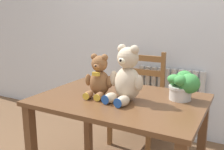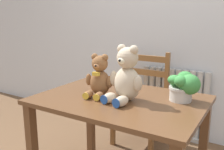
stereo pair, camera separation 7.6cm
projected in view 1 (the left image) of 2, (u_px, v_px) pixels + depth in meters
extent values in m
cube|color=silver|center=(171.00, 15.00, 2.58)|extent=(8.00, 0.04, 2.60)
cylinder|color=beige|center=(141.00, 98.00, 2.86)|extent=(0.06, 0.06, 0.75)
cylinder|color=beige|center=(147.00, 99.00, 2.83)|extent=(0.06, 0.06, 0.75)
cylinder|color=beige|center=(153.00, 100.00, 2.79)|extent=(0.06, 0.06, 0.75)
cylinder|color=beige|center=(159.00, 101.00, 2.76)|extent=(0.06, 0.06, 0.75)
cylinder|color=beige|center=(166.00, 102.00, 2.72)|extent=(0.06, 0.06, 0.75)
cylinder|color=beige|center=(172.00, 103.00, 2.69)|extent=(0.06, 0.06, 0.75)
cylinder|color=beige|center=(179.00, 104.00, 2.66)|extent=(0.06, 0.06, 0.75)
cylinder|color=beige|center=(186.00, 105.00, 2.62)|extent=(0.06, 0.06, 0.75)
cylinder|color=beige|center=(193.00, 106.00, 2.59)|extent=(0.06, 0.06, 0.75)
cylinder|color=beige|center=(200.00, 107.00, 2.55)|extent=(0.06, 0.06, 0.75)
cube|color=beige|center=(167.00, 132.00, 2.79)|extent=(0.73, 0.10, 0.04)
cube|color=brown|center=(120.00, 100.00, 1.73)|extent=(1.13, 0.80, 0.03)
cube|color=brown|center=(88.00, 118.00, 2.35)|extent=(0.06, 0.06, 0.70)
cube|color=brown|center=(202.00, 144.00, 1.87)|extent=(0.06, 0.06, 0.70)
cube|color=brown|center=(136.00, 103.00, 2.54)|extent=(0.46, 0.41, 0.03)
cube|color=brown|center=(148.00, 135.00, 2.33)|extent=(0.04, 0.04, 0.41)
cube|color=brown|center=(110.00, 126.00, 2.52)|extent=(0.04, 0.04, 0.41)
cube|color=brown|center=(162.00, 97.00, 2.59)|extent=(0.04, 0.04, 0.94)
cube|color=brown|center=(126.00, 92.00, 2.78)|extent=(0.04, 0.04, 0.94)
cube|color=brown|center=(144.00, 58.00, 2.59)|extent=(0.38, 0.03, 0.06)
cube|color=brown|center=(144.00, 72.00, 2.63)|extent=(0.38, 0.03, 0.06)
ellipsoid|color=brown|center=(100.00, 83.00, 1.76)|extent=(0.16, 0.14, 0.18)
sphere|color=brown|center=(99.00, 64.00, 1.73)|extent=(0.11, 0.11, 0.11)
sphere|color=brown|center=(105.00, 58.00, 1.70)|extent=(0.05, 0.05, 0.05)
sphere|color=brown|center=(94.00, 57.00, 1.73)|extent=(0.05, 0.05, 0.05)
ellipsoid|color=#B2794C|center=(97.00, 66.00, 1.69)|extent=(0.05, 0.05, 0.04)
sphere|color=black|center=(96.00, 66.00, 1.67)|extent=(0.01, 0.01, 0.01)
ellipsoid|color=brown|center=(110.00, 82.00, 1.71)|extent=(0.05, 0.05, 0.08)
ellipsoid|color=brown|center=(88.00, 80.00, 1.77)|extent=(0.05, 0.05, 0.08)
ellipsoid|color=brown|center=(100.00, 96.00, 1.67)|extent=(0.06, 0.10, 0.05)
cylinder|color=gold|center=(97.00, 98.00, 1.63)|extent=(0.05, 0.01, 0.05)
ellipsoid|color=brown|center=(89.00, 95.00, 1.70)|extent=(0.06, 0.10, 0.05)
cylinder|color=gold|center=(86.00, 96.00, 1.66)|extent=(0.05, 0.01, 0.05)
cube|color=gold|center=(96.00, 74.00, 1.69)|extent=(0.05, 0.03, 0.02)
ellipsoid|color=beige|center=(128.00, 84.00, 1.65)|extent=(0.21, 0.19, 0.23)
sphere|color=beige|center=(128.00, 58.00, 1.61)|extent=(0.14, 0.14, 0.14)
sphere|color=beige|center=(134.00, 50.00, 1.57)|extent=(0.06, 0.06, 0.06)
sphere|color=beige|center=(122.00, 49.00, 1.63)|extent=(0.06, 0.06, 0.06)
ellipsoid|color=white|center=(123.00, 60.00, 1.58)|extent=(0.07, 0.06, 0.04)
sphere|color=black|center=(121.00, 60.00, 1.56)|extent=(0.02, 0.02, 0.02)
ellipsoid|color=beige|center=(139.00, 83.00, 1.57)|extent=(0.06, 0.06, 0.11)
ellipsoid|color=beige|center=(114.00, 78.00, 1.70)|extent=(0.06, 0.06, 0.11)
ellipsoid|color=beige|center=(123.00, 101.00, 1.55)|extent=(0.09, 0.12, 0.07)
cylinder|color=#1E4793|center=(117.00, 103.00, 1.51)|extent=(0.06, 0.02, 0.06)
ellipsoid|color=beige|center=(110.00, 98.00, 1.61)|extent=(0.09, 0.12, 0.07)
cylinder|color=#1E4793|center=(105.00, 100.00, 1.57)|extent=(0.06, 0.02, 0.06)
cylinder|color=beige|center=(180.00, 93.00, 1.68)|extent=(0.15, 0.15, 0.09)
cylinder|color=beige|center=(181.00, 87.00, 1.67)|extent=(0.16, 0.16, 0.02)
ellipsoid|color=#3D8E42|center=(189.00, 83.00, 1.62)|extent=(0.14, 0.13, 0.13)
ellipsoid|color=#3D8E42|center=(185.00, 78.00, 1.68)|extent=(0.12, 0.09, 0.11)
ellipsoid|color=#3D8E42|center=(176.00, 81.00, 1.70)|extent=(0.10, 0.08, 0.07)
ellipsoid|color=#3D8E42|center=(174.00, 79.00, 1.66)|extent=(0.09, 0.09, 0.06)
ellipsoid|color=#3D8E42|center=(181.00, 81.00, 1.61)|extent=(0.09, 0.08, 0.08)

